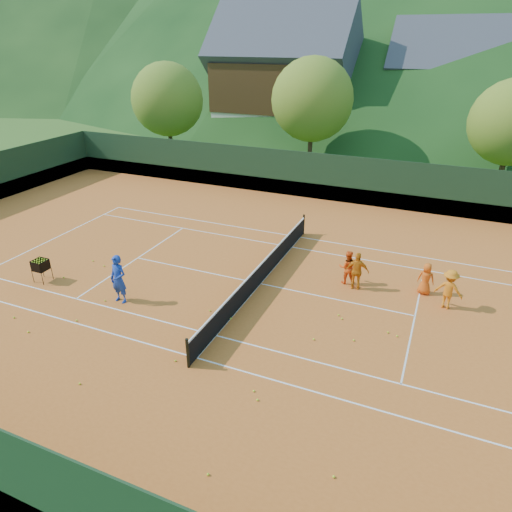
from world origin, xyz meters
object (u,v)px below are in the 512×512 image
at_px(student_a, 347,267).
at_px(student_d, 449,289).
at_px(student_c, 426,279).
at_px(chalet_left, 284,81).
at_px(chalet_mid, 456,90).
at_px(student_b, 357,271).
at_px(coach, 118,279).
at_px(ball_hopper, 40,265).
at_px(tennis_net, 260,273).

distance_m(student_a, student_d, 4.08).
relative_size(student_c, chalet_left, 0.10).
height_order(chalet_left, chalet_mid, chalet_left).
bearing_deg(student_b, student_c, -172.58).
relative_size(student_b, student_d, 1.01).
xyz_separation_m(student_b, chalet_mid, (2.15, 32.80, 4.15)).
bearing_deg(coach, ball_hopper, -175.64).
bearing_deg(tennis_net, chalet_left, 108.43).
bearing_deg(student_a, coach, 16.97).
relative_size(student_a, chalet_mid, 0.12).
relative_size(student_d, chalet_left, 0.12).
bearing_deg(student_d, chalet_mid, -76.69).
height_order(student_a, chalet_mid, chalet_mid).
xyz_separation_m(student_b, student_c, (2.68, 0.72, -0.14)).
xyz_separation_m(tennis_net, chalet_mid, (6.00, 34.00, 4.47)).
height_order(student_b, chalet_left, chalet_left).
relative_size(coach, student_b, 1.21).
relative_size(student_a, student_c, 1.10).
distance_m(student_b, student_d, 3.57).
distance_m(coach, chalet_mid, 39.19).
height_order(coach, student_a, coach).
bearing_deg(chalet_mid, chalet_left, -165.96).
height_order(coach, tennis_net, coach).
xyz_separation_m(student_a, student_b, (0.48, -0.35, 0.08)).
height_order(coach, student_d, coach).
xyz_separation_m(student_d, chalet_mid, (-1.43, 32.88, 4.16)).
relative_size(student_c, chalet_mid, 0.11).
height_order(student_b, ball_hopper, student_b).
bearing_deg(tennis_net, ball_hopper, -158.36).
bearing_deg(coach, chalet_left, 104.08).
xyz_separation_m(student_b, tennis_net, (-3.85, -1.20, -0.32)).
relative_size(student_c, ball_hopper, 1.36).
distance_m(chalet_left, chalet_mid, 16.51).
distance_m(student_a, student_c, 3.18).
relative_size(student_d, tennis_net, 0.13).
relative_size(student_c, tennis_net, 0.11).
bearing_deg(chalet_left, student_c, -59.51).
height_order(student_c, chalet_mid, chalet_mid).
xyz_separation_m(student_b, chalet_left, (-13.85, 28.80, 4.80)).
xyz_separation_m(student_c, chalet_left, (-16.53, 28.08, 4.94)).
bearing_deg(coach, student_c, 30.99).
bearing_deg(student_b, chalet_mid, -101.33).
height_order(ball_hopper, chalet_mid, chalet_mid).
bearing_deg(chalet_left, ball_hopper, -87.92).
bearing_deg(student_a, student_c, 171.12).
bearing_deg(student_c, student_b, 19.17).
xyz_separation_m(tennis_net, chalet_left, (-10.00, 30.00, 5.13)).
bearing_deg(chalet_left, student_b, -64.31).
relative_size(student_a, student_d, 0.92).
xyz_separation_m(coach, student_d, (12.01, 4.65, -0.19)).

